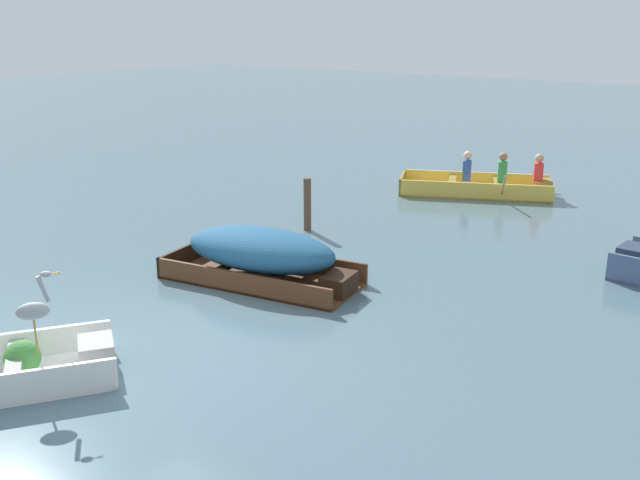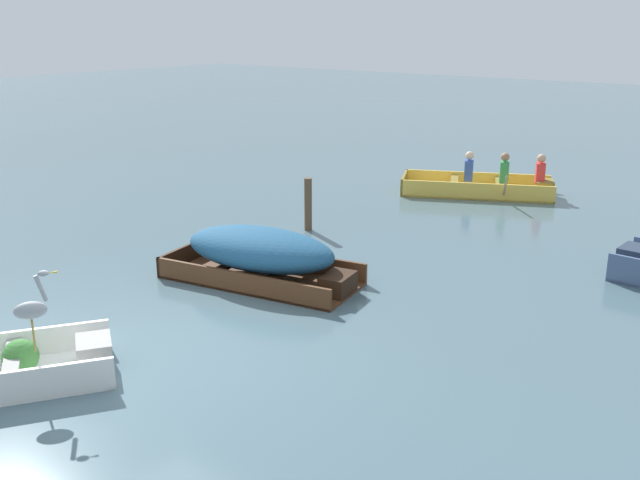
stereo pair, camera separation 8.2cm
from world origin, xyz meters
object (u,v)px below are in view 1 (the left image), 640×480
(rowboat_yellow_with_crew, at_px, (486,185))
(mooring_post, at_px, (307,204))
(skiff_dark_varnish_mid_moored, at_px, (262,254))
(heron_on_dinghy, at_px, (34,309))

(rowboat_yellow_with_crew, bearing_deg, mooring_post, -106.68)
(rowboat_yellow_with_crew, bearing_deg, skiff_dark_varnish_mid_moored, -91.89)
(skiff_dark_varnish_mid_moored, height_order, mooring_post, mooring_post)
(heron_on_dinghy, distance_m, mooring_post, 6.32)
(skiff_dark_varnish_mid_moored, xyz_separation_m, rowboat_yellow_with_crew, (0.23, 6.94, -0.22))
(skiff_dark_varnish_mid_moored, xyz_separation_m, mooring_post, (-1.12, 2.45, 0.05))
(mooring_post, bearing_deg, rowboat_yellow_with_crew, 73.32)
(rowboat_yellow_with_crew, height_order, heron_on_dinghy, heron_on_dinghy)
(mooring_post, bearing_deg, skiff_dark_varnish_mid_moored, -65.56)
(rowboat_yellow_with_crew, distance_m, heron_on_dinghy, 10.65)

